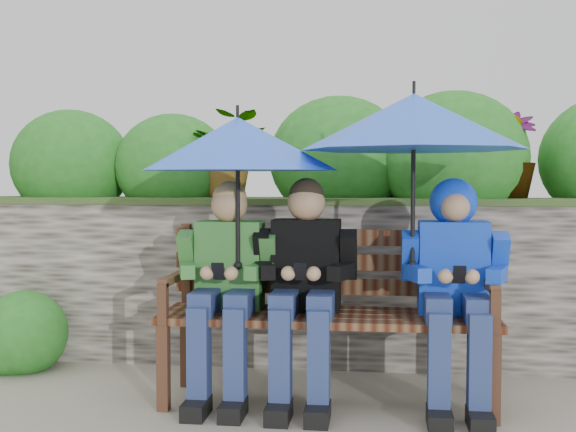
# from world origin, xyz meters

# --- Properties ---
(ground) EXTENTS (60.00, 60.00, 0.00)m
(ground) POSITION_xyz_m (0.00, 0.00, 0.00)
(ground) COLOR gray
(ground) RESTS_ON ground
(garden_backdrop) EXTENTS (8.00, 2.86, 1.84)m
(garden_backdrop) POSITION_xyz_m (-0.10, 1.61, 0.62)
(garden_backdrop) COLOR #3D352F
(garden_backdrop) RESTS_ON ground
(park_bench) EXTENTS (1.71, 0.50, 0.90)m
(park_bench) POSITION_xyz_m (0.23, -0.01, 0.51)
(park_bench) COLOR #482A1C
(park_bench) RESTS_ON ground
(boy_left) EXTENTS (0.51, 0.59, 1.14)m
(boy_left) POSITION_xyz_m (-0.30, -0.09, 0.63)
(boy_left) COLOR #408036
(boy_left) RESTS_ON ground
(boy_middle) EXTENTS (0.52, 0.61, 1.15)m
(boy_middle) POSITION_xyz_m (0.11, -0.09, 0.64)
(boy_middle) COLOR black
(boy_middle) RESTS_ON ground
(boy_right) EXTENTS (0.52, 0.63, 1.15)m
(boy_right) POSITION_xyz_m (0.86, -0.08, 0.68)
(boy_right) COLOR #0542C7
(boy_right) RESTS_ON ground
(umbrella_left) EXTENTS (1.02, 1.02, 0.84)m
(umbrella_left) POSITION_xyz_m (-0.23, -0.09, 1.33)
(umbrella_left) COLOR blue
(umbrella_left) RESTS_ON ground
(umbrella_right) EXTENTS (1.12, 1.12, 0.93)m
(umbrella_right) POSITION_xyz_m (0.65, -0.10, 1.43)
(umbrella_right) COLOR blue
(umbrella_right) RESTS_ON ground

